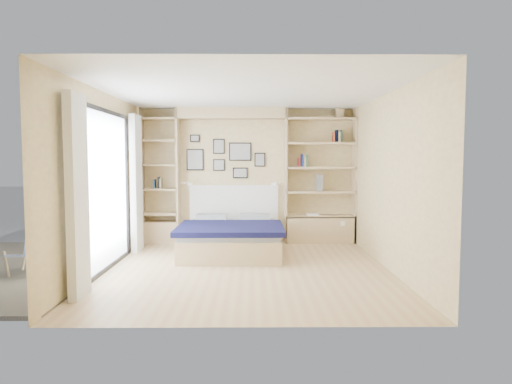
{
  "coord_description": "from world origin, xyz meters",
  "views": [
    {
      "loc": [
        0.08,
        -6.39,
        1.57
      ],
      "look_at": [
        0.14,
        0.9,
        1.03
      ],
      "focal_mm": 32.0,
      "sensor_mm": 36.0,
      "label": 1
    }
  ],
  "objects": [
    {
      "name": "ground",
      "position": [
        0.0,
        0.0,
        0.0
      ],
      "size": [
        4.5,
        4.5,
        0.0
      ],
      "primitive_type": "plane",
      "color": "tan",
      "rests_on": "ground"
    },
    {
      "name": "bed",
      "position": [
        -0.27,
        1.16,
        0.27
      ],
      "size": [
        1.67,
        2.12,
        1.07
      ],
      "color": "#CCB883",
      "rests_on": "ground"
    },
    {
      "name": "reading_lamps",
      "position": [
        -0.3,
        2.0,
        1.1
      ],
      "size": [
        1.92,
        0.12,
        0.15
      ],
      "color": "silver",
      "rests_on": "ground"
    },
    {
      "name": "deck_chair",
      "position": [
        -2.9,
        -0.16,
        0.36
      ],
      "size": [
        0.47,
        0.77,
        0.77
      ],
      "rotation": [
        0.0,
        0.0,
        0.01
      ],
      "color": "tan",
      "rests_on": "ground"
    },
    {
      "name": "photo_gallery",
      "position": [
        -0.45,
        2.22,
        1.6
      ],
      "size": [
        1.48,
        0.02,
        0.82
      ],
      "color": "black",
      "rests_on": "ground"
    },
    {
      "name": "room_shell",
      "position": [
        -0.39,
        1.52,
        1.08
      ],
      "size": [
        4.5,
        4.5,
        4.5
      ],
      "color": "beige",
      "rests_on": "ground"
    },
    {
      "name": "shelf_decor",
      "position": [
        1.11,
        2.07,
        1.7
      ],
      "size": [
        3.54,
        0.23,
        2.03
      ],
      "color": "maroon",
      "rests_on": "ground"
    }
  ]
}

